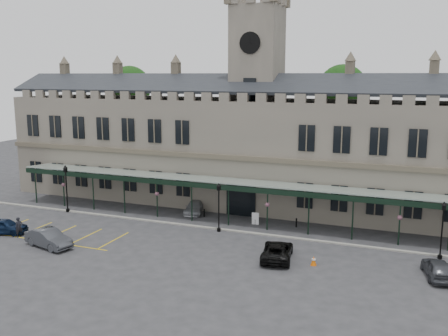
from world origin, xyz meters
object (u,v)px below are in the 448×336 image
(station_building, at_px, (256,149))
(car_van, at_px, (277,251))
(person_a, at_px, (19,227))
(person_b, at_px, (54,236))
(sign_board, at_px, (255,219))
(clock_tower, at_px, (257,90))
(lamp_post_mid, at_px, (219,203))
(traffic_cone, at_px, (314,261))
(car_left_b, at_px, (49,238))
(car_taxi, at_px, (195,207))
(lamp_post_right, at_px, (442,225))
(car_left_a, at_px, (4,226))
(car_right_a, at_px, (438,268))
(lamp_post_left, at_px, (66,184))

(station_building, height_order, car_van, station_building)
(person_a, xyz_separation_m, person_b, (4.34, -0.45, -0.14))
(station_building, xyz_separation_m, sign_board, (2.40, -7.49, -5.87))
(clock_tower, relative_size, lamp_post_mid, 5.24)
(traffic_cone, distance_m, car_left_b, 22.66)
(station_building, relative_size, traffic_cone, 80.47)
(sign_board, height_order, car_taxi, car_taxi)
(station_building, xyz_separation_m, person_b, (-12.30, -19.63, -5.68))
(clock_tower, xyz_separation_m, person_b, (-12.30, -19.71, -12.32))
(lamp_post_right, distance_m, person_b, 32.83)
(sign_board, bearing_deg, car_left_a, -155.98)
(sign_board, distance_m, car_left_a, 23.98)
(car_left_a, bearing_deg, car_left_b, -117.58)
(station_building, height_order, person_b, station_building)
(traffic_cone, height_order, car_right_a, car_right_a)
(clock_tower, bearing_deg, car_left_b, -120.84)
(traffic_cone, bearing_deg, car_left_a, -174.45)
(sign_board, xyz_separation_m, car_left_b, (-14.63, -12.90, 0.20))
(car_right_a, bearing_deg, clock_tower, -50.47)
(lamp_post_right, relative_size, car_right_a, 1.13)
(traffic_cone, xyz_separation_m, person_a, (-26.67, -3.00, 0.57))
(station_building, xyz_separation_m, car_left_a, (-18.65, -18.96, -5.73))
(lamp_post_right, bearing_deg, car_left_a, -168.15)
(car_right_a, bearing_deg, lamp_post_right, -105.75)
(lamp_post_mid, distance_m, car_taxi, 7.30)
(station_building, distance_m, lamp_post_left, 21.20)
(lamp_post_left, relative_size, lamp_post_right, 1.08)
(clock_tower, relative_size, car_left_a, 5.76)
(car_taxi, xyz_separation_m, car_right_a, (24.00, -9.34, 0.10))
(car_taxi, bearing_deg, car_van, -53.57)
(clock_tower, bearing_deg, person_b, -121.96)
(clock_tower, xyz_separation_m, car_taxi, (-5.00, -6.00, -12.48))
(car_left_b, bearing_deg, lamp_post_mid, -37.62)
(traffic_cone, bearing_deg, car_right_a, 5.90)
(lamp_post_right, bearing_deg, car_left_b, -163.41)
(sign_board, relative_size, person_a, 0.65)
(station_building, distance_m, car_left_b, 24.44)
(lamp_post_right, relative_size, person_a, 2.58)
(person_b, bearing_deg, car_right_a, 158.77)
(sign_board, height_order, car_left_a, car_left_a)
(car_taxi, xyz_separation_m, person_b, (-7.30, -13.72, 0.16))
(sign_board, relative_size, car_left_b, 0.25)
(lamp_post_left, height_order, car_left_a, lamp_post_left)
(station_building, bearing_deg, car_left_b, -120.95)
(person_a, bearing_deg, sign_board, -31.70)
(traffic_cone, height_order, car_left_a, car_left_a)
(lamp_post_mid, bearing_deg, traffic_cone, -27.38)
(clock_tower, bearing_deg, car_taxi, -129.83)
(person_a, bearing_deg, station_building, -14.19)
(clock_tower, relative_size, traffic_cone, 33.26)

